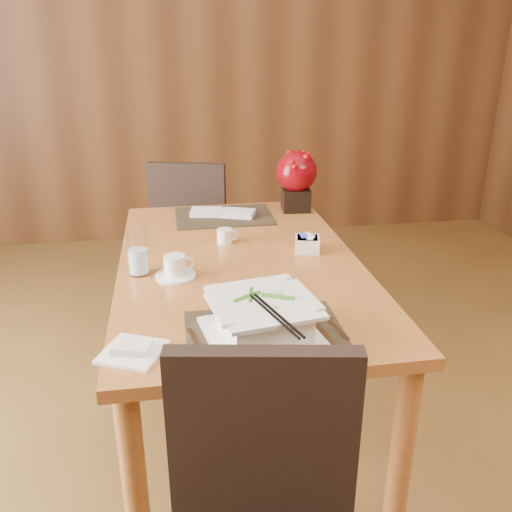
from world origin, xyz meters
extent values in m
cube|color=#593419|center=(0.00, 3.00, 1.40)|extent=(5.00, 0.02, 2.80)
cube|color=#A8652E|center=(0.00, 0.60, 0.73)|extent=(0.90, 1.50, 0.04)
cylinder|color=#A8652E|center=(-0.39, -0.09, 0.35)|extent=(0.07, 0.07, 0.71)
cylinder|color=#A8652E|center=(-0.39, 1.29, 0.35)|extent=(0.07, 0.07, 0.71)
cylinder|color=#A8652E|center=(0.39, -0.09, 0.35)|extent=(0.07, 0.07, 0.71)
cylinder|color=#A8652E|center=(0.39, 1.29, 0.35)|extent=(0.07, 0.07, 0.71)
cube|color=black|center=(0.00, 0.05, 0.75)|extent=(0.45, 0.33, 0.01)
cube|color=black|center=(0.00, 1.15, 0.75)|extent=(0.45, 0.33, 0.01)
cube|color=white|center=(-0.01, 0.02, 0.76)|extent=(0.35, 0.35, 0.01)
cube|color=white|center=(-0.01, 0.02, 0.82)|extent=(0.25, 0.25, 0.10)
cylinder|color=#CEBD6E|center=(-0.01, 0.02, 0.82)|extent=(0.20, 0.20, 0.09)
cylinder|color=white|center=(-0.24, 0.49, 0.75)|extent=(0.14, 0.14, 0.01)
cylinder|color=white|center=(-0.24, 0.49, 0.80)|extent=(0.08, 0.08, 0.07)
cylinder|color=black|center=(-0.24, 0.49, 0.83)|extent=(0.07, 0.07, 0.01)
cylinder|color=white|center=(-0.37, 0.54, 0.84)|extent=(0.08, 0.08, 0.17)
cube|color=white|center=(0.28, 0.66, 0.78)|extent=(0.11, 0.11, 0.06)
cube|color=black|center=(0.36, 1.20, 0.80)|extent=(0.14, 0.14, 0.11)
sphere|color=maroon|center=(0.36, 1.20, 0.94)|extent=(0.20, 0.20, 0.20)
cube|color=white|center=(-0.37, 0.01, 0.76)|extent=(0.20, 0.20, 0.01)
cube|color=black|center=(-0.08, -0.34, 0.71)|extent=(0.42, 0.12, 0.48)
cube|color=black|center=(-0.10, 1.72, 0.43)|extent=(0.53, 0.53, 0.06)
cube|color=black|center=(-0.16, 1.53, 0.69)|extent=(0.41, 0.15, 0.47)
cylinder|color=black|center=(0.11, 1.85, 0.20)|extent=(0.03, 0.03, 0.40)
cylinder|color=black|center=(0.02, 1.50, 0.20)|extent=(0.03, 0.03, 0.40)
cylinder|color=black|center=(-0.23, 1.94, 0.20)|extent=(0.03, 0.03, 0.40)
cylinder|color=black|center=(-0.32, 1.60, 0.20)|extent=(0.03, 0.03, 0.40)
camera|label=1|loc=(-0.24, -1.28, 1.54)|focal=38.00mm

